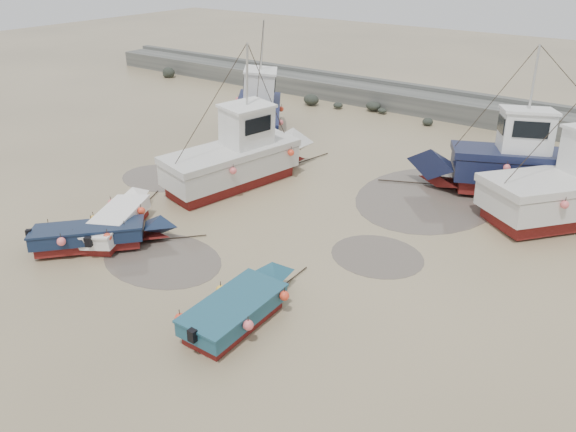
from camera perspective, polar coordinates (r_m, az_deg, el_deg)
name	(u,v)px	position (r m, az deg, el deg)	size (l,w,h in m)	color
ground	(219,268)	(19.23, -7.03, -5.25)	(120.00, 120.00, 0.00)	tan
seawall	(459,109)	(36.88, 16.97, 10.35)	(60.00, 4.92, 1.50)	#63635E
puddle_a	(162,259)	(20.07, -12.66, -4.29)	(4.58, 4.58, 0.01)	#595046
puddle_b	(377,256)	(20.03, 9.04, -4.01)	(3.32, 3.32, 0.01)	#595046
puddle_c	(160,178)	(27.00, -12.87, 3.82)	(3.86, 3.86, 0.01)	#595046
puddle_d	(428,198)	(24.98, 14.02, 1.83)	(5.81, 5.81, 0.01)	#595046
dinghy_0	(119,217)	(22.20, -16.76, -0.13)	(3.27, 5.68, 1.43)	maroon
dinghy_1	(99,233)	(21.23, -18.65, -1.67)	(4.75, 5.13, 1.43)	maroon
dinghy_2	(242,303)	(16.44, -4.71, -8.82)	(2.03, 5.58, 1.43)	maroon
cabin_boat_0	(256,112)	(32.15, -3.27, 10.55)	(6.80, 8.75, 6.22)	maroon
cabin_boat_1	(241,155)	(25.36, -4.76, 6.24)	(3.72, 9.45, 6.22)	maroon
cabin_boat_2	(531,165)	(26.41, 23.46, 4.80)	(10.66, 6.25, 6.22)	maroon
person	(214,193)	(24.93, -7.56, 2.35)	(0.67, 0.44, 1.84)	#181F32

